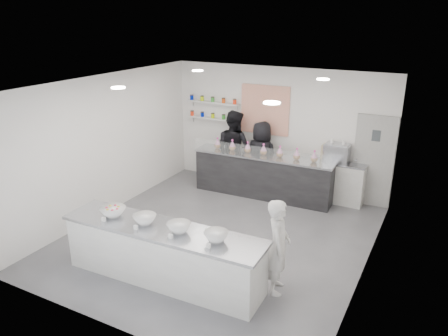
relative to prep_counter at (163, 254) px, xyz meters
The scene contains 26 objects.
floor 1.76m from the prep_counter, 85.97° to the left, with size 6.00×6.00×0.00m, color #515156.
ceiling 3.04m from the prep_counter, 85.97° to the left, with size 6.00×6.00×0.00m, color white.
back_wall 4.81m from the prep_counter, 88.54° to the left, with size 5.50×5.50×0.00m, color white.
left_wall 3.29m from the prep_counter, 147.20° to the left, with size 6.00×6.00×0.00m, color white.
right_wall 3.49m from the prep_counter, 30.58° to the left, with size 6.00×6.00×0.00m, color white.
back_door 5.29m from the prep_counter, 62.59° to the left, with size 0.88×0.04×2.10m, color #989896.
pattern_panel 4.90m from the prep_counter, 92.83° to the left, with size 1.25×0.03×1.20m, color #E34E24.
jar_shelf_lower 5.00m from the prep_counter, 109.54° to the left, with size 1.45×0.22×0.04m, color silver.
jar_shelf_upper 5.12m from the prep_counter, 109.54° to the left, with size 1.45×0.22×0.04m, color silver.
preserve_jars 5.06m from the prep_counter, 109.62° to the left, with size 1.45×0.10×0.56m, color #F43412, non-canonical shape.
downlight_0 2.90m from the prep_counter, 151.49° to the left, with size 0.24×0.24×0.02m, color white.
downlight_1 3.01m from the prep_counter, 24.60° to the left, with size 0.24×0.24×0.02m, color white.
downlight_2 4.33m from the prep_counter, 111.24° to the left, with size 0.24×0.24×0.02m, color white.
downlight_3 4.41m from the prep_counter, 65.25° to the left, with size 0.24×0.24×0.02m, color white.
prep_counter is the anchor object (origin of this frame).
back_bar 3.98m from the prep_counter, 89.21° to the left, with size 3.34×0.61×1.04m, color black.
sneeze_guard 3.76m from the prep_counter, 88.98° to the left, with size 3.30×0.01×0.28m, color white.
espresso_ledge 4.78m from the prep_counter, 69.54° to the left, with size 1.30×0.41×0.97m, color beige.
espresso_machine 4.82m from the prep_counter, 69.85° to the left, with size 0.55×0.38×0.42m, color #93969E.
cup_stacks 4.73m from the prep_counter, 72.76° to the left, with size 0.27×0.24×0.36m, color gray, non-canonical shape.
prep_bowls 0.55m from the prep_counter, ahead, with size 2.33×0.48×0.15m, color white, non-canonical shape.
label_cards 0.72m from the prep_counter, 91.79° to the right, with size 2.01×0.04×0.07m, color white, non-canonical shape.
cookie_bags 4.04m from the prep_counter, 89.21° to the left, with size 2.56×0.16×0.28m, color #C376AC, non-canonical shape.
woman_prep 1.88m from the prep_counter, 18.92° to the left, with size 0.57×0.37×1.56m, color silver.
staff_left 4.41m from the prep_counter, 101.62° to the left, with size 0.95×0.74×1.95m, color black.
staff_right 4.32m from the prep_counter, 91.77° to the left, with size 0.86×0.56×1.75m, color black.
Camera 1 is at (3.67, -6.72, 4.19)m, focal length 35.00 mm.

